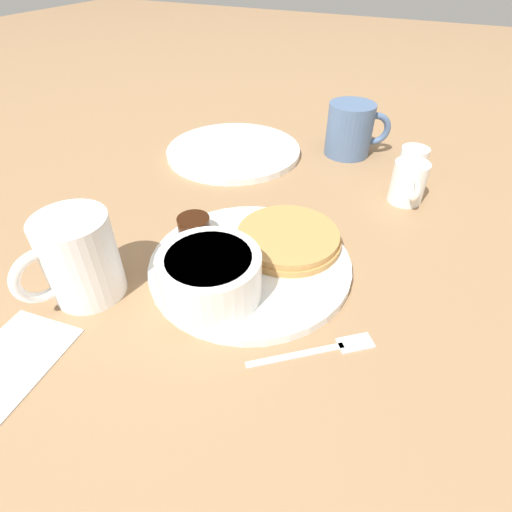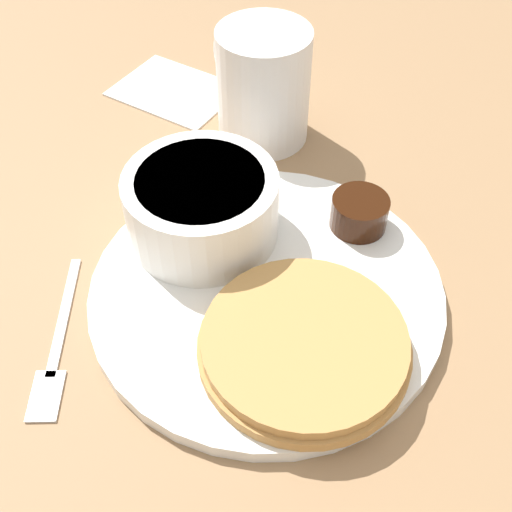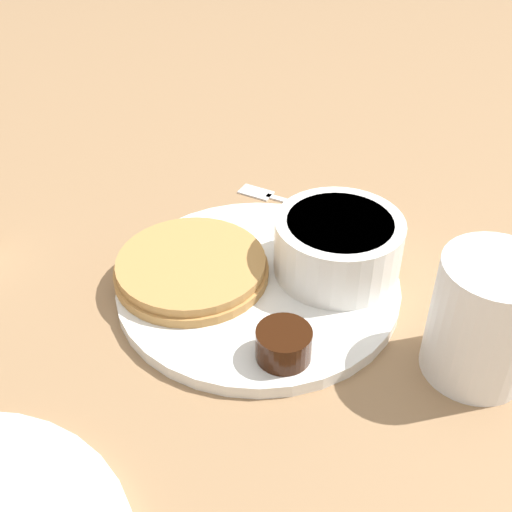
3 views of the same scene
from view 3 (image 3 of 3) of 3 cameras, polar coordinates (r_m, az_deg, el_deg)
The scene contains 8 objects.
ground_plane at distance 0.59m, azimuth 0.20°, elevation -3.01°, with size 4.00×4.00×0.00m, color #93704C.
plate at distance 0.59m, azimuth 0.20°, elevation -2.57°, with size 0.26×0.26×0.01m.
pancake_stack at distance 0.59m, azimuth -5.77°, elevation -1.03°, with size 0.14×0.14×0.02m.
bowl at distance 0.58m, azimuth 7.31°, elevation 1.05°, with size 0.12×0.12×0.05m.
syrup_cup at distance 0.51m, azimuth 2.48°, elevation -7.82°, with size 0.04×0.04×0.03m.
butter_ramekin at distance 0.58m, azimuth 9.73°, elevation -0.45°, with size 0.04×0.04×0.05m.
coffee_mug at distance 0.52m, azimuth 19.97°, elevation -5.27°, with size 0.12×0.08×0.10m.
fork at distance 0.71m, azimuth 2.34°, elevation 5.08°, with size 0.10×0.11×0.00m.
Camera 3 is at (0.18, 0.41, 0.39)m, focal length 45.00 mm.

